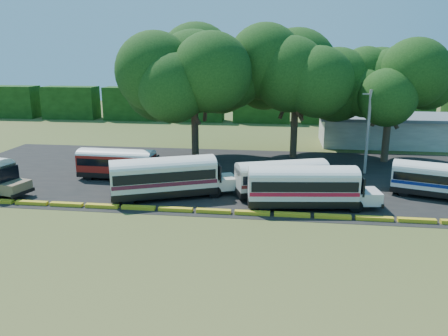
# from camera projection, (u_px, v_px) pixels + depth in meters

# --- Properties ---
(ground) EXTENTS (160.00, 160.00, 0.00)m
(ground) POSITION_uv_depth(u_px,v_px,m) (231.00, 219.00, 32.55)
(ground) COLOR #32511B
(ground) RESTS_ON ground
(asphalt_strip) EXTENTS (64.00, 24.00, 0.02)m
(asphalt_strip) POSITION_uv_depth(u_px,v_px,m) (255.00, 176.00, 43.93)
(asphalt_strip) COLOR black
(asphalt_strip) RESTS_ON ground
(curb) EXTENTS (53.70, 0.45, 0.30)m
(curb) POSITION_uv_depth(u_px,v_px,m) (233.00, 212.00, 33.47)
(curb) COLOR gold
(curb) RESTS_ON ground
(terminal_building) EXTENTS (19.00, 9.00, 4.00)m
(terminal_building) POSITION_uv_depth(u_px,v_px,m) (390.00, 130.00, 58.55)
(terminal_building) COLOR silver
(terminal_building) RESTS_ON ground
(treeline_backdrop) EXTENTS (130.00, 4.00, 6.00)m
(treeline_backdrop) POSITION_uv_depth(u_px,v_px,m) (262.00, 105.00, 77.83)
(treeline_backdrop) COLOR black
(treeline_backdrop) RESTS_ON ground
(bus_red) EXTENTS (9.18, 2.57, 2.99)m
(bus_red) POSITION_uv_depth(u_px,v_px,m) (119.00, 162.00, 42.43)
(bus_red) COLOR black
(bus_red) RESTS_ON ground
(bus_cream_west) EXTENTS (10.92, 6.61, 3.53)m
(bus_cream_west) POSITION_uv_depth(u_px,v_px,m) (166.00, 175.00, 36.76)
(bus_cream_west) COLOR black
(bus_cream_west) RESTS_ON ground
(bus_cream_east) EXTENTS (9.74, 5.39, 3.13)m
(bus_cream_east) POSITION_uv_depth(u_px,v_px,m) (284.00, 176.00, 37.30)
(bus_cream_east) COLOR black
(bus_cream_east) RESTS_ON ground
(bus_white_red) EXTENTS (10.66, 3.83, 3.43)m
(bus_white_red) POSITION_uv_depth(u_px,v_px,m) (305.00, 185.00, 34.34)
(bus_white_red) COLOR black
(bus_white_red) RESTS_ON ground
(bus_white_blue) EXTENTS (9.40, 5.05, 3.01)m
(bus_white_blue) POSITION_uv_depth(u_px,v_px,m) (442.00, 179.00, 36.74)
(bus_white_blue) COLOR black
(bus_white_blue) RESTS_ON ground
(tree_west) EXTENTS (12.25, 12.25, 14.51)m
(tree_west) POSITION_uv_depth(u_px,v_px,m) (194.00, 72.00, 47.38)
(tree_west) COLOR #3B2B1D
(tree_west) RESTS_ON ground
(tree_center) EXTENTS (12.50, 12.50, 14.81)m
(tree_center) POSITION_uv_depth(u_px,v_px,m) (297.00, 69.00, 49.36)
(tree_center) COLOR #3B2B1D
(tree_center) RESTS_ON ground
(tree_east) EXTENTS (9.36, 9.36, 12.56)m
(tree_east) POSITION_uv_depth(u_px,v_px,m) (392.00, 81.00, 47.49)
(tree_east) COLOR #3B2B1D
(tree_east) RESTS_ON ground
(utility_pole) EXTENTS (1.60, 0.30, 8.53)m
(utility_pole) POSITION_uv_depth(u_px,v_px,m) (368.00, 131.00, 43.72)
(utility_pole) COLOR gray
(utility_pole) RESTS_ON ground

